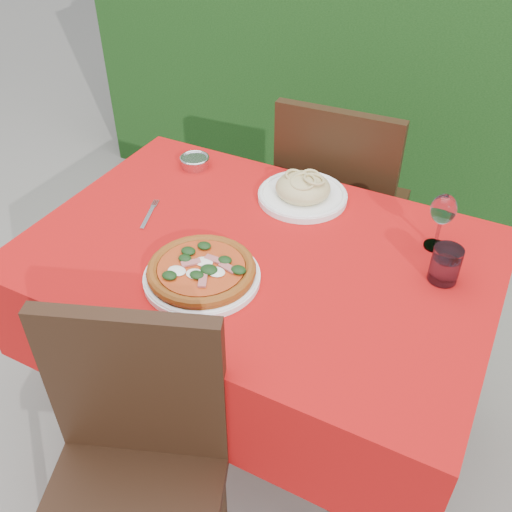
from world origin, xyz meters
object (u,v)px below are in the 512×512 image
at_px(pasta_plate, 303,191).
at_px(fork, 148,217).
at_px(chair_near, 133,468).
at_px(chair_far, 339,202).
at_px(wine_glass, 443,211).
at_px(steel_ramekin, 195,162).
at_px(water_glass, 445,266).
at_px(pizza_plate, 202,272).

distance_m(pasta_plate, fork, 0.47).
xyz_separation_m(chair_near, fork, (-0.34, 0.57, 0.23)).
xyz_separation_m(chair_far, wine_glass, (0.41, -0.39, 0.32)).
height_order(chair_near, fork, chair_near).
relative_size(wine_glass, steel_ramekin, 1.84).
height_order(water_glass, steel_ramekin, water_glass).
distance_m(chair_far, wine_glass, 0.65).
distance_m(fork, steel_ramekin, 0.32).
bearing_deg(fork, pasta_plate, 20.74).
xyz_separation_m(chair_far, water_glass, (0.46, -0.52, 0.25)).
relative_size(chair_far, steel_ramekin, 10.50).
relative_size(chair_far, fork, 5.80).
bearing_deg(wine_glass, pasta_plate, 172.79).
bearing_deg(wine_glass, pizza_plate, -140.21).
xyz_separation_m(pasta_plate, water_glass, (0.47, -0.18, 0.02)).
bearing_deg(pasta_plate, chair_near, -91.46).
distance_m(pasta_plate, steel_ramekin, 0.40).
bearing_deg(chair_far, pasta_plate, 84.91).
relative_size(pasta_plate, fork, 1.68).
distance_m(chair_near, pasta_plate, 0.91).
height_order(chair_near, pizza_plate, chair_near).
distance_m(chair_far, pasta_plate, 0.41).
height_order(chair_far, fork, chair_far).
height_order(pizza_plate, wine_glass, wine_glass).
bearing_deg(water_glass, fork, -171.79).
distance_m(pizza_plate, steel_ramekin, 0.58).
height_order(pizza_plate, steel_ramekin, pizza_plate).
relative_size(pasta_plate, steel_ramekin, 3.03).
relative_size(pizza_plate, steel_ramekin, 3.98).
bearing_deg(pizza_plate, wine_glass, 39.79).
bearing_deg(fork, pizza_plate, -48.68).
bearing_deg(steel_ramekin, pasta_plate, -2.17).
bearing_deg(wine_glass, fork, -162.35).
bearing_deg(steel_ramekin, chair_near, -67.17).
xyz_separation_m(pizza_plate, fork, (-0.29, 0.16, -0.02)).
xyz_separation_m(wine_glass, fork, (-0.78, -0.25, -0.11)).
bearing_deg(water_glass, steel_ramekin, 167.20).
bearing_deg(chair_near, water_glass, 33.67).
bearing_deg(pasta_plate, pizza_plate, -99.12).
xyz_separation_m(pizza_plate, water_glass, (0.54, 0.28, 0.02)).
height_order(wine_glass, fork, wine_glass).
relative_size(water_glass, steel_ramekin, 1.09).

